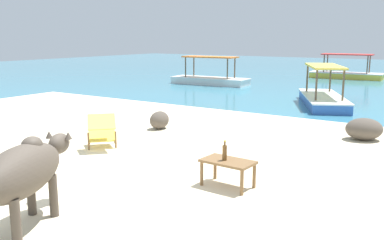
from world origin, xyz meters
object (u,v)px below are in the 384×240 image
cow (24,171)px  boat_white (210,78)px  bottle (225,152)px  boat_blue (323,97)px  boat_yellow (346,73)px  deck_chair_near (102,129)px  low_bench_table (228,165)px

cow → boat_white: (-5.97, 14.14, -0.43)m
bottle → boat_blue: size_ratio=0.08×
cow → bottle: cow is taller
boat_yellow → deck_chair_near: bearing=85.8°
boat_white → bottle: bearing=118.9°
cow → boat_yellow: bearing=-19.1°
deck_chair_near → boat_yellow: size_ratio=0.25×
cow → deck_chair_near: cow is taller
bottle → deck_chair_near: bottle is taller
cow → boat_blue: (0.22, 10.87, -0.43)m
low_bench_table → cow: bearing=-114.3°
boat_white → boat_yellow: bearing=-128.8°
boat_blue → boat_yellow: size_ratio=1.02×
boat_blue → low_bench_table: bearing=-17.9°
deck_chair_near → bottle: bearing=-146.7°
cow → boat_blue: size_ratio=0.48×
low_bench_table → bottle: size_ratio=2.65×
bottle → boat_white: 13.74m
boat_yellow → boat_white: same height
low_bench_table → boat_white: (-7.26, 11.68, -0.09)m
cow → bottle: bearing=-49.9°
boat_blue → boat_white: size_ratio=1.02×
boat_yellow → boat_white: bearing=51.1°
low_bench_table → bottle: 0.19m
deck_chair_near → boat_yellow: (0.45, 17.41, -0.13)m
boat_white → low_bench_table: bearing=119.2°
cow → low_bench_table: (1.29, 2.46, -0.35)m
deck_chair_near → low_bench_table: bearing=-146.2°
boat_blue → boat_white: (-6.19, 3.27, 0.00)m
boat_yellow → boat_blue: bearing=96.7°
cow → boat_yellow: boat_yellow is taller
cow → boat_yellow: 20.49m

